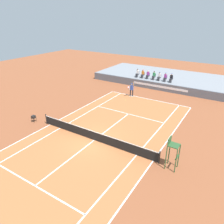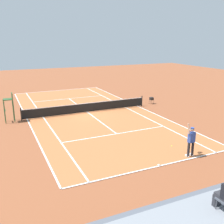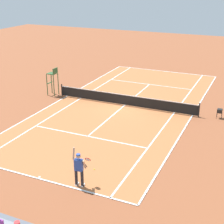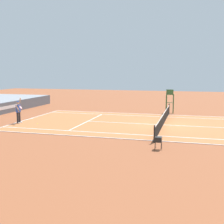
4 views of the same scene
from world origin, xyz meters
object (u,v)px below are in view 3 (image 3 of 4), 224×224
object	(u,v)px
tennis_ball	(94,169)
ball_hopper	(220,111)
umpire_chair	(53,78)
tennis_player	(79,169)

from	to	relation	value
tennis_ball	ball_hopper	xyz separation A→B (m)	(-5.11, -10.33, 0.54)
umpire_chair	tennis_ball	bearing A→B (deg)	132.35
umpire_chair	ball_hopper	world-z (taller)	umpire_chair
tennis_player	umpire_chair	world-z (taller)	umpire_chair
tennis_player	ball_hopper	bearing A→B (deg)	-112.89
ball_hopper	tennis_ball	bearing A→B (deg)	63.68
tennis_ball	ball_hopper	size ratio (longest dim) A/B	0.10
tennis_ball	umpire_chair	xyz separation A→B (m)	(9.05, -9.93, 1.52)
tennis_ball	umpire_chair	bearing A→B (deg)	-47.65
umpire_chair	ball_hopper	distance (m)	14.21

